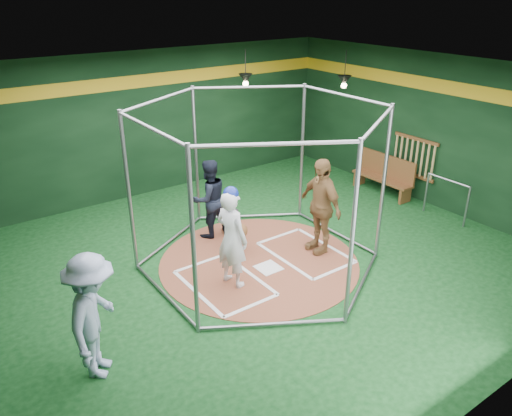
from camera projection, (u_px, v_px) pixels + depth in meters
room_shell at (259, 176)px, 8.85m from camera, size 10.10×9.10×3.53m
clay_disc at (259, 262)px, 9.56m from camera, size 3.80×3.80×0.01m
home_plate at (268, 268)px, 9.34m from camera, size 0.43×0.43×0.01m
batter_box_left at (224, 283)px, 8.87m from camera, size 1.17×1.77×0.01m
batter_box_right at (305, 252)px, 9.88m from camera, size 1.17×1.77×0.01m
batting_cage at (259, 190)px, 8.95m from camera, size 4.05×4.67×3.00m
bat_rack at (414, 157)px, 12.05m from camera, size 0.07×1.25×0.98m
pendant_lamp_near at (246, 79)px, 12.28m from camera, size 0.34×0.34×0.90m
pendant_lamp_far at (344, 80)px, 12.05m from camera, size 0.34×0.34×0.90m
batter_figure at (232, 237)px, 8.51m from camera, size 0.57×0.73×1.84m
visitor_leopard at (320, 206)px, 9.61m from camera, size 0.55×1.15×1.91m
catcher_figure at (234, 230)px, 9.74m from camera, size 0.52×0.60×0.92m
umpire at (209, 199)px, 10.24m from camera, size 0.81×0.63×1.66m
bystander_blue at (94, 317)px, 6.51m from camera, size 1.23×1.34×1.81m
dugout_bench at (385, 174)px, 12.55m from camera, size 0.39×1.68×0.98m
steel_railing at (447, 192)px, 11.09m from camera, size 0.05×1.10×0.95m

